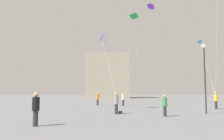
# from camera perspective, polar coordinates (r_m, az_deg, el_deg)

# --- Properties ---
(person_in_grey) EXTENTS (0.38, 0.38, 1.77)m
(person_in_grey) POSITION_cam_1_polar(r_m,az_deg,el_deg) (19.24, 1.06, -7.94)
(person_in_grey) COLOR #2D2D33
(person_in_grey) RESTS_ON ground_plane
(person_in_green) EXTENTS (0.35, 0.35, 1.62)m
(person_in_green) POSITION_cam_1_polar(r_m,az_deg,el_deg) (17.76, 12.87, -8.26)
(person_in_green) COLOR #2D2D33
(person_in_green) RESTS_ON ground_plane
(person_in_orange) EXTENTS (0.38, 0.38, 1.76)m
(person_in_orange) POSITION_cam_1_polar(r_m,az_deg,el_deg) (32.40, -3.57, -6.96)
(person_in_orange) COLOR #2D2D33
(person_in_orange) RESTS_ON ground_plane
(person_in_white) EXTENTS (0.38, 0.38, 1.76)m
(person_in_white) POSITION_cam_1_polar(r_m,az_deg,el_deg) (30.93, 2.76, -7.04)
(person_in_white) COLOR #2D2D33
(person_in_white) RESTS_ON ground_plane
(person_in_black) EXTENTS (0.39, 0.39, 1.79)m
(person_in_black) POSITION_cam_1_polar(r_m,az_deg,el_deg) (12.98, -18.28, -8.77)
(person_in_black) COLOR #2D2D33
(person_in_black) RESTS_ON ground_plane
(person_in_yellow) EXTENTS (0.40, 0.40, 1.86)m
(person_in_yellow) POSITION_cam_1_polar(r_m,az_deg,el_deg) (27.40, 24.24, -6.64)
(person_in_yellow) COLOR #2D2D33
(person_in_yellow) RESTS_ON ground_plane
(kite_emerald_delta) EXTENTS (2.11, 1.56, 10.90)m
(kite_emerald_delta) POSITION_cam_1_polar(r_m,az_deg,el_deg) (31.66, 5.40, 12.65)
(kite_emerald_delta) COLOR green
(kite_cyan_diamond) EXTENTS (2.14, 8.51, 8.09)m
(kite_cyan_diamond) POSITION_cam_1_polar(r_m,az_deg,el_deg) (35.94, 20.87, 6.26)
(kite_cyan_diamond) COLOR #1EB2C6
(kite_cobalt_diamond) EXTENTS (1.92, 5.15, 6.75)m
(kite_cobalt_diamond) POSITION_cam_1_polar(r_m,az_deg,el_deg) (24.40, -2.59, 8.03)
(kite_cobalt_diamond) COLOR blue
(kite_violet_diamond) EXTENTS (5.20, 3.50, 13.78)m
(kite_violet_diamond) POSITION_cam_1_polar(r_m,az_deg,el_deg) (36.42, 9.54, 15.10)
(kite_violet_diamond) COLOR purple
(building_left_hall) EXTENTS (13.37, 14.65, 13.79)m
(building_left_hall) POSITION_cam_1_polar(r_m,az_deg,el_deg) (76.27, -1.06, -1.70)
(building_left_hall) COLOR #A39984
(building_left_hall) RESTS_ON ground_plane
(lamppost_east) EXTENTS (0.36, 0.36, 5.86)m
(lamppost_east) POSITION_cam_1_polar(r_m,az_deg,el_deg) (20.98, 21.86, 0.51)
(lamppost_east) COLOR #2D2D30
(lamppost_east) RESTS_ON ground_plane
(handbag_beside_flyer) EXTENTS (0.33, 0.17, 0.24)m
(handbag_beside_flyer) POSITION_cam_1_polar(r_m,az_deg,el_deg) (19.40, 2.10, -10.43)
(handbag_beside_flyer) COLOR black
(handbag_beside_flyer) RESTS_ON ground_plane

